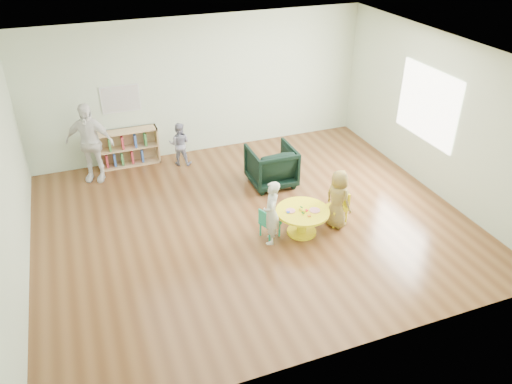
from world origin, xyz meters
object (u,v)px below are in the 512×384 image
toddler (180,144)px  child_right (338,199)px  kid_chair_right (339,206)px  armchair (271,166)px  bookshelf (127,148)px  kid_chair_left (268,223)px  adult_caretaker (89,143)px  child_left (271,213)px  activity_table (302,217)px

toddler → child_right: bearing=145.6°
kid_chair_right → armchair: size_ratio=0.68×
kid_chair_right → toddler: toddler is taller
toddler → kid_chair_right: bearing=147.3°
bookshelf → armchair: 2.99m
armchair → toddler: bearing=-44.8°
bookshelf → child_right: (2.88, -3.45, 0.14)m
kid_chair_right → armchair: armchair is taller
kid_chair_left → toddler: toddler is taller
kid_chair_left → adult_caretaker: 3.85m
kid_chair_right → toddler: (-1.97, 3.00, 0.14)m
bookshelf → child_left: (1.71, -3.48, 0.17)m
armchair → toddler: toddler is taller
armchair → child_right: bearing=106.4°
child_left → toddler: child_left is taller
kid_chair_left → toddler: (-0.72, 2.99, 0.18)m
bookshelf → child_right: child_right is taller
child_right → adult_caretaker: 4.71m
adult_caretaker → activity_table: bearing=-22.7°
activity_table → bookshelf: bookshelf is taller
activity_table → kid_chair_left: kid_chair_left is taller
kid_chair_right → child_right: bearing=129.0°
activity_table → kid_chair_right: kid_chair_right is taller
kid_chair_left → child_right: child_right is taller
bookshelf → child_right: size_ratio=1.19×
child_right → kid_chair_left: bearing=66.4°
bookshelf → toddler: size_ratio=1.35×
child_left → child_right: child_left is taller
kid_chair_left → bookshelf: size_ratio=0.42×
activity_table → kid_chair_left: (-0.55, 0.09, -0.03)m
activity_table → child_left: child_left is taller
bookshelf → armchair: bearing=-36.6°
bookshelf → activity_table: bearing=-56.8°
bookshelf → kid_chair_right: bearing=-48.7°
kid_chair_left → armchair: size_ratio=0.60×
activity_table → child_left: size_ratio=0.81×
bookshelf → child_left: size_ratio=1.13×
kid_chair_right → kid_chair_left: bearing=82.1°
toddler → adult_caretaker: 1.73m
kid_chair_right → child_left: bearing=87.7°
adult_caretaker → child_right: bearing=-17.2°
kid_chair_right → bookshelf: (-2.96, 3.36, 0.06)m
kid_chair_right → child_right: size_ratio=0.57×
bookshelf → toddler: bearing=-20.3°
bookshelf → adult_caretaker: adult_caretaker is taller
kid_chair_left → toddler: size_ratio=0.56×
child_right → armchair: bearing=-3.3°
kid_chair_right → toddler: bearing=25.6°
activity_table → bookshelf: (-2.26, 3.45, 0.07)m
activity_table → toddler: 3.34m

